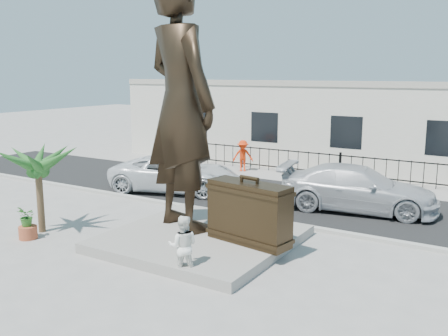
{
  "coord_description": "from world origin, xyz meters",
  "views": [
    {
      "loc": [
        7.63,
        -10.45,
        5.11
      ],
      "look_at": [
        0.0,
        2.0,
        2.3
      ],
      "focal_mm": 40.0,
      "sensor_mm": 36.0,
      "label": 1
    }
  ],
  "objects_px": {
    "statue": "(181,104)",
    "car_white": "(176,173)",
    "suitcase": "(249,213)",
    "tourist": "(183,246)"
  },
  "relations": [
    {
      "from": "statue",
      "to": "tourist",
      "type": "distance_m",
      "value": 4.67
    },
    {
      "from": "suitcase",
      "to": "tourist",
      "type": "bearing_deg",
      "value": -94.99
    },
    {
      "from": "tourist",
      "to": "car_white",
      "type": "relative_size",
      "value": 0.28
    },
    {
      "from": "car_white",
      "to": "tourist",
      "type": "bearing_deg",
      "value": -159.43
    },
    {
      "from": "tourist",
      "to": "suitcase",
      "type": "bearing_deg",
      "value": -134.15
    },
    {
      "from": "tourist",
      "to": "car_white",
      "type": "distance_m",
      "value": 9.3
    },
    {
      "from": "car_white",
      "to": "suitcase",
      "type": "bearing_deg",
      "value": -145.51
    },
    {
      "from": "statue",
      "to": "tourist",
      "type": "bearing_deg",
      "value": 146.94
    },
    {
      "from": "statue",
      "to": "suitcase",
      "type": "height_order",
      "value": "statue"
    },
    {
      "from": "statue",
      "to": "car_white",
      "type": "height_order",
      "value": "statue"
    }
  ]
}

